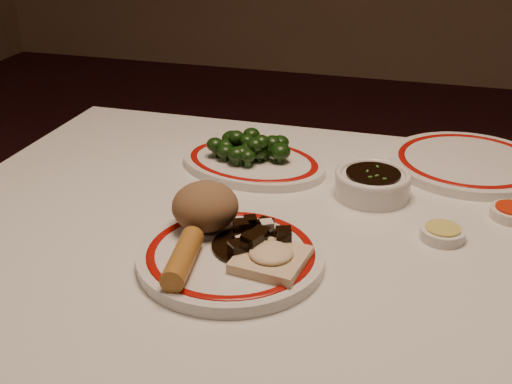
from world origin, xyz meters
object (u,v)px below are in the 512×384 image
object	(u,v)px
rice_mound	(205,206)
broccoli_pile	(250,146)
fried_wonton	(271,257)
main_plate	(231,256)
broccoli_plate	(253,163)
dining_table	(310,293)
stirfry_heap	(253,240)
spring_roll	(183,258)
soy_bowl	(372,185)

from	to	relation	value
rice_mound	broccoli_pile	xyz separation A→B (m)	(-0.01, 0.27, -0.01)
fried_wonton	main_plate	bearing A→B (deg)	165.79
rice_mound	broccoli_pile	bearing A→B (deg)	93.00
fried_wonton	broccoli_plate	size ratio (longest dim) A/B	0.32
dining_table	stirfry_heap	size ratio (longest dim) A/B	11.03
stirfry_heap	broccoli_plate	world-z (taller)	stirfry_heap
main_plate	fried_wonton	bearing A→B (deg)	-14.21
main_plate	broccoli_pile	world-z (taller)	broccoli_pile
fried_wonton	broccoli_pile	xyz separation A→B (m)	(-0.13, 0.33, 0.01)
stirfry_heap	broccoli_plate	size ratio (longest dim) A/B	0.36
spring_roll	dining_table	bearing A→B (deg)	38.58
main_plate	spring_roll	world-z (taller)	spring_roll
soy_bowl	broccoli_pile	bearing A→B (deg)	164.58
fried_wonton	soy_bowl	world-z (taller)	same
spring_roll	broccoli_pile	distance (m)	0.38
spring_roll	stirfry_heap	bearing A→B (deg)	37.40
stirfry_heap	soy_bowl	size ratio (longest dim) A/B	0.91
fried_wonton	stirfry_heap	size ratio (longest dim) A/B	0.89
rice_mound	spring_roll	distance (m)	0.11
dining_table	fried_wonton	size ratio (longest dim) A/B	12.36
rice_mound	stirfry_heap	bearing A→B (deg)	-23.94
broccoli_plate	soy_bowl	world-z (taller)	soy_bowl
dining_table	fried_wonton	world-z (taller)	fried_wonton
rice_mound	main_plate	bearing A→B (deg)	-44.08
rice_mound	fried_wonton	xyz separation A→B (m)	(0.11, -0.07, -0.02)
dining_table	spring_roll	bearing A→B (deg)	-133.20
main_plate	broccoli_plate	world-z (taller)	main_plate
main_plate	broccoli_plate	distance (m)	0.32
dining_table	fried_wonton	distance (m)	0.16
dining_table	broccoli_pile	bearing A→B (deg)	125.16
spring_roll	fried_wonton	world-z (taller)	spring_roll
main_plate	spring_roll	distance (m)	0.08
main_plate	fried_wonton	xyz separation A→B (m)	(0.06, -0.02, 0.02)
rice_mound	spring_roll	size ratio (longest dim) A/B	0.84
dining_table	stirfry_heap	distance (m)	0.16
fried_wonton	stirfry_heap	world-z (taller)	stirfry_heap
main_plate	broccoli_plate	bearing A→B (deg)	101.09
spring_roll	fried_wonton	distance (m)	0.11
rice_mound	soy_bowl	world-z (taller)	rice_mound
broccoli_plate	stirfry_heap	bearing A→B (deg)	-73.58
spring_roll	soy_bowl	size ratio (longest dim) A/B	0.93
broccoli_pile	main_plate	bearing A→B (deg)	-77.89
broccoli_plate	broccoli_pile	world-z (taller)	broccoli_pile
broccoli_pile	spring_roll	bearing A→B (deg)	-86.46
broccoli_plate	main_plate	bearing A→B (deg)	-78.91
stirfry_heap	soy_bowl	distance (m)	0.27
rice_mound	soy_bowl	distance (m)	0.29
fried_wonton	broccoli_plate	bearing A→B (deg)	110.19
rice_mound	fried_wonton	size ratio (longest dim) A/B	0.97
main_plate	broccoli_pile	xyz separation A→B (m)	(-0.07, 0.32, 0.03)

